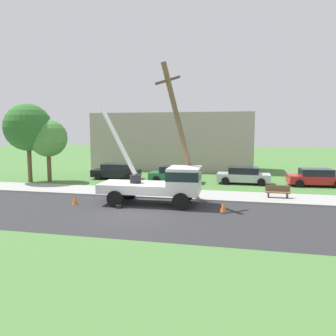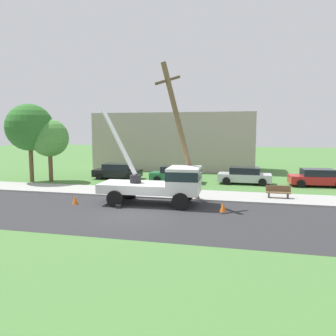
{
  "view_description": "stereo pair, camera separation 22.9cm",
  "coord_description": "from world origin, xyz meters",
  "px_view_note": "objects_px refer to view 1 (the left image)",
  "views": [
    {
      "loc": [
        5.83,
        -17.31,
        4.69
      ],
      "look_at": [
        1.08,
        3.3,
        2.21
      ],
      "focal_mm": 36.16,
      "sensor_mm": 36.0,
      "label": 1
    },
    {
      "loc": [
        6.05,
        -17.26,
        4.69
      ],
      "look_at": [
        1.08,
        3.3,
        2.21
      ],
      "focal_mm": 36.16,
      "sensor_mm": 36.0,
      "label": 2
    }
  ],
  "objects_px": {
    "traffic_cone_behind": "(75,200)",
    "park_bench": "(278,192)",
    "parked_sedan_black": "(116,171)",
    "traffic_cone_ahead": "(223,207)",
    "parked_sedan_green": "(175,174)",
    "utility_truck": "(164,182)",
    "roadside_tree_far": "(48,138)",
    "roadside_tree_near": "(28,128)",
    "leaning_utility_pole": "(181,132)",
    "parked_sedan_silver": "(243,175)",
    "parked_sedan_red": "(316,177)"
  },
  "relations": [
    {
      "from": "parked_sedan_green",
      "to": "roadside_tree_far",
      "type": "relative_size",
      "value": 0.81
    },
    {
      "from": "parked_sedan_silver",
      "to": "parked_sedan_green",
      "type": "bearing_deg",
      "value": -173.67
    },
    {
      "from": "parked_sedan_black",
      "to": "traffic_cone_ahead",
      "type": "bearing_deg",
      "value": -44.48
    },
    {
      "from": "roadside_tree_near",
      "to": "roadside_tree_far",
      "type": "relative_size",
      "value": 1.23
    },
    {
      "from": "parked_sedan_green",
      "to": "parked_sedan_silver",
      "type": "distance_m",
      "value": 5.87
    },
    {
      "from": "parked_sedan_black",
      "to": "park_bench",
      "type": "distance_m",
      "value": 15.17
    },
    {
      "from": "parked_sedan_black",
      "to": "roadside_tree_near",
      "type": "height_order",
      "value": "roadside_tree_near"
    },
    {
      "from": "traffic_cone_behind",
      "to": "parked_sedan_silver",
      "type": "height_order",
      "value": "parked_sedan_silver"
    },
    {
      "from": "leaning_utility_pole",
      "to": "traffic_cone_ahead",
      "type": "distance_m",
      "value": 5.35
    },
    {
      "from": "traffic_cone_ahead",
      "to": "parked_sedan_red",
      "type": "distance_m",
      "value": 12.39
    },
    {
      "from": "parked_sedan_silver",
      "to": "traffic_cone_behind",
      "type": "bearing_deg",
      "value": -134.07
    },
    {
      "from": "roadside_tree_near",
      "to": "parked_sedan_green",
      "type": "bearing_deg",
      "value": 11.77
    },
    {
      "from": "parked_sedan_silver",
      "to": "park_bench",
      "type": "xyz_separation_m",
      "value": [
        2.29,
        -5.92,
        -0.25
      ]
    },
    {
      "from": "parked_sedan_red",
      "to": "parked_sedan_black",
      "type": "bearing_deg",
      "value": 179.83
    },
    {
      "from": "utility_truck",
      "to": "leaning_utility_pole",
      "type": "xyz_separation_m",
      "value": [
        0.92,
        0.81,
        3.03
      ]
    },
    {
      "from": "parked_sedan_silver",
      "to": "roadside_tree_near",
      "type": "distance_m",
      "value": 19.02
    },
    {
      "from": "parked_sedan_green",
      "to": "parked_sedan_silver",
      "type": "bearing_deg",
      "value": 6.33
    },
    {
      "from": "parked_sedan_green",
      "to": "parked_sedan_red",
      "type": "bearing_deg",
      "value": 3.76
    },
    {
      "from": "traffic_cone_ahead",
      "to": "roadside_tree_near",
      "type": "relative_size",
      "value": 0.08
    },
    {
      "from": "park_bench",
      "to": "parked_sedan_black",
      "type": "bearing_deg",
      "value": 156.36
    },
    {
      "from": "parked_sedan_silver",
      "to": "park_bench",
      "type": "relative_size",
      "value": 2.76
    },
    {
      "from": "traffic_cone_ahead",
      "to": "park_bench",
      "type": "distance_m",
      "value": 5.44
    },
    {
      "from": "roadside_tree_far",
      "to": "leaning_utility_pole",
      "type": "bearing_deg",
      "value": -23.93
    },
    {
      "from": "traffic_cone_behind",
      "to": "roadside_tree_far",
      "type": "xyz_separation_m",
      "value": [
        -6.64,
        7.77,
        3.56
      ]
    },
    {
      "from": "parked_sedan_black",
      "to": "parked_sedan_red",
      "type": "xyz_separation_m",
      "value": [
        17.39,
        -0.05,
        0.0
      ]
    },
    {
      "from": "traffic_cone_behind",
      "to": "parked_sedan_green",
      "type": "height_order",
      "value": "parked_sedan_green"
    },
    {
      "from": "park_bench",
      "to": "roadside_tree_far",
      "type": "distance_m",
      "value": 19.62
    },
    {
      "from": "traffic_cone_behind",
      "to": "park_bench",
      "type": "height_order",
      "value": "park_bench"
    },
    {
      "from": "utility_truck",
      "to": "roadside_tree_far",
      "type": "relative_size",
      "value": 1.24
    },
    {
      "from": "utility_truck",
      "to": "park_bench",
      "type": "relative_size",
      "value": 4.29
    },
    {
      "from": "leaning_utility_pole",
      "to": "roadside_tree_far",
      "type": "bearing_deg",
      "value": 156.07
    },
    {
      "from": "parked_sedan_red",
      "to": "roadside_tree_near",
      "type": "xyz_separation_m",
      "value": [
        -24.08,
        -3.36,
        4.04
      ]
    },
    {
      "from": "parked_sedan_black",
      "to": "utility_truck",
      "type": "bearing_deg",
      "value": -53.9
    },
    {
      "from": "parked_sedan_black",
      "to": "park_bench",
      "type": "xyz_separation_m",
      "value": [
        13.9,
        -6.08,
        -0.25
      ]
    },
    {
      "from": "parked_sedan_green",
      "to": "roadside_tree_near",
      "type": "xyz_separation_m",
      "value": [
        -12.47,
        -2.6,
        4.04
      ]
    },
    {
      "from": "parked_sedan_green",
      "to": "parked_sedan_silver",
      "type": "xyz_separation_m",
      "value": [
        5.83,
        0.65,
        0.0
      ]
    },
    {
      "from": "leaning_utility_pole",
      "to": "parked_sedan_green",
      "type": "xyz_separation_m",
      "value": [
        -1.99,
        7.77,
        -3.73
      ]
    },
    {
      "from": "traffic_cone_behind",
      "to": "roadside_tree_far",
      "type": "relative_size",
      "value": 0.1
    },
    {
      "from": "parked_sedan_red",
      "to": "roadside_tree_near",
      "type": "height_order",
      "value": "roadside_tree_near"
    },
    {
      "from": "parked_sedan_black",
      "to": "parked_sedan_silver",
      "type": "bearing_deg",
      "value": -0.82
    },
    {
      "from": "utility_truck",
      "to": "park_bench",
      "type": "xyz_separation_m",
      "value": [
        7.05,
        3.31,
        -0.95
      ]
    },
    {
      "from": "parked_sedan_silver",
      "to": "traffic_cone_ahead",
      "type": "bearing_deg",
      "value": -95.67
    },
    {
      "from": "traffic_cone_ahead",
      "to": "leaning_utility_pole",
      "type": "bearing_deg",
      "value": 147.18
    },
    {
      "from": "parked_sedan_black",
      "to": "park_bench",
      "type": "relative_size",
      "value": 2.8
    },
    {
      "from": "parked_sedan_silver",
      "to": "parked_sedan_red",
      "type": "bearing_deg",
      "value": 1.14
    },
    {
      "from": "traffic_cone_behind",
      "to": "parked_sedan_red",
      "type": "bearing_deg",
      "value": 33.61
    },
    {
      "from": "utility_truck",
      "to": "traffic_cone_ahead",
      "type": "xyz_separation_m",
      "value": [
        3.74,
        -1.01,
        -1.13
      ]
    },
    {
      "from": "traffic_cone_behind",
      "to": "traffic_cone_ahead",
      "type": "bearing_deg",
      "value": 1.37
    },
    {
      "from": "parked_sedan_green",
      "to": "traffic_cone_behind",
      "type": "bearing_deg",
      "value": -113.61
    },
    {
      "from": "traffic_cone_behind",
      "to": "parked_sedan_silver",
      "type": "xyz_separation_m",
      "value": [
        10.12,
        10.45,
        0.43
      ]
    }
  ]
}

